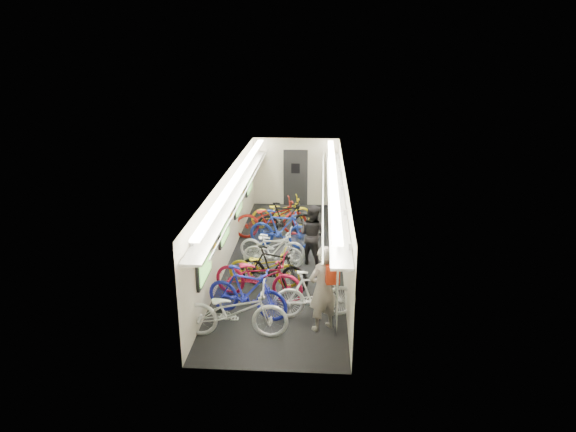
# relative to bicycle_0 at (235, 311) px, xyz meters

# --- Properties ---
(train_car_shell) EXTENTS (10.00, 10.00, 10.00)m
(train_car_shell) POSITION_rel_bicycle_0_xyz_m (0.36, 4.60, 1.11)
(train_car_shell) COLOR black
(train_car_shell) RESTS_ON ground
(bicycle_0) EXTENTS (2.11, 0.77, 1.10)m
(bicycle_0) POSITION_rel_bicycle_0_xyz_m (0.00, 0.00, 0.00)
(bicycle_0) COLOR silver
(bicycle_0) RESTS_ON ground
(bicycle_1) EXTENTS (1.92, 1.09, 1.11)m
(bicycle_1) POSITION_rel_bicycle_0_xyz_m (0.13, 0.81, 0.00)
(bicycle_1) COLOR #1C22A8
(bicycle_1) RESTS_ON ground
(bicycle_2) EXTENTS (2.23, 1.29, 1.11)m
(bicycle_2) POSITION_rel_bicycle_0_xyz_m (0.27, 1.60, 0.00)
(bicycle_2) COLOR maroon
(bicycle_2) RESTS_ON ground
(bicycle_3) EXTENTS (1.82, 1.07, 1.05)m
(bicycle_3) POSITION_rel_bicycle_0_xyz_m (0.56, 2.11, -0.02)
(bicycle_3) COLOR black
(bicycle_3) RESTS_ON ground
(bicycle_4) EXTENTS (1.82, 0.86, 0.92)m
(bicycle_4) POSITION_rel_bicycle_0_xyz_m (0.33, 2.31, -0.09)
(bicycle_4) COLOR #B9A111
(bicycle_4) RESTS_ON ground
(bicycle_5) EXTENTS (1.57, 0.52, 0.93)m
(bicycle_5) POSITION_rel_bicycle_0_xyz_m (0.44, 3.27, -0.09)
(bicycle_5) COLOR #BCBDBF
(bicycle_5) RESTS_ON ground
(bicycle_6) EXTENTS (1.82, 0.84, 0.92)m
(bicycle_6) POSITION_rel_bicycle_0_xyz_m (0.38, 3.75, -0.09)
(bicycle_6) COLOR silver
(bicycle_6) RESTS_ON ground
(bicycle_7) EXTENTS (1.88, 0.82, 1.09)m
(bicycle_7) POSITION_rel_bicycle_0_xyz_m (0.52, 4.73, -0.01)
(bicycle_7) COLOR navy
(bicycle_7) RESTS_ON ground
(bicycle_8) EXTENTS (2.32, 1.30, 1.15)m
(bicycle_8) POSITION_rel_bicycle_0_xyz_m (0.16, 5.60, 0.03)
(bicycle_8) COLOR #9E1811
(bicycle_8) RESTS_ON ground
(bicycle_9) EXTENTS (1.84, 0.90, 1.07)m
(bicycle_9) POSITION_rel_bicycle_0_xyz_m (0.59, 5.66, -0.02)
(bicycle_9) COLOR black
(bicycle_9) RESTS_ON ground
(bicycle_10) EXTENTS (2.00, 1.04, 1.00)m
(bicycle_10) POSITION_rel_bicycle_0_xyz_m (0.41, 6.40, -0.05)
(bicycle_10) COLOR yellow
(bicycle_10) RESTS_ON ground
(bicycle_11) EXTENTS (1.83, 0.79, 1.06)m
(bicycle_11) POSITION_rel_bicycle_0_xyz_m (1.54, 0.87, -0.02)
(bicycle_11) COLOR white
(bicycle_11) RESTS_ON ground
(passenger_near) EXTENTS (0.78, 0.73, 1.80)m
(passenger_near) POSITION_rel_bicycle_0_xyz_m (1.71, 0.38, 0.35)
(passenger_near) COLOR gray
(passenger_near) RESTS_ON ground
(passenger_mid) EXTENTS (0.98, 0.93, 1.60)m
(passenger_mid) POSITION_rel_bicycle_0_xyz_m (1.43, 3.68, 0.25)
(passenger_mid) COLOR black
(passenger_mid) RESTS_ON ground
(backpack) EXTENTS (0.28, 0.18, 0.38)m
(backpack) POSITION_rel_bicycle_0_xyz_m (1.89, 0.23, 0.73)
(backpack) COLOR red
(backpack) RESTS_ON passenger_near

